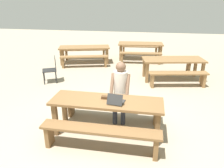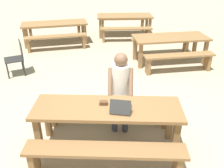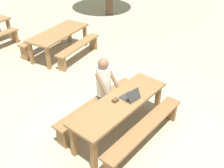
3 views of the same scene
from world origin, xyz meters
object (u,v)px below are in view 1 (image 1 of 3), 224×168
person_seated (120,88)px  picnic_table_mid (173,62)px  picnic_table_distant (84,49)px  small_pouch (104,97)px  laptop (116,101)px  plastic_chair (52,69)px  picnic_table_front (107,105)px  picnic_table_rear (141,45)px

person_seated → picnic_table_mid: bearing=65.8°
picnic_table_distant → small_pouch: bearing=-83.9°
laptop → person_seated: 0.63m
plastic_chair → picnic_table_distant: size_ratio=0.38×
laptop → picnic_table_distant: size_ratio=0.15×
laptop → plastic_chair: bearing=-39.0°
picnic_table_mid → person_seated: bearing=-125.1°
picnic_table_mid → picnic_table_distant: bearing=146.4°
picnic_table_front → plastic_chair: size_ratio=2.58×
small_pouch → person_seated: size_ratio=0.09×
picnic_table_front → laptop: bearing=-23.2°
picnic_table_rear → small_pouch: bearing=-98.3°
picnic_table_front → person_seated: (0.19, 0.54, 0.17)m
picnic_table_front → picnic_table_rear: 6.06m
plastic_chair → picnic_table_distant: bearing=144.8°
plastic_chair → picnic_table_rear: 4.37m
picnic_table_front → picnic_table_mid: (1.54, 3.55, -0.00)m
picnic_table_front → person_seated: size_ratio=1.61×
picnic_table_rear → picnic_table_distant: (-2.31, -1.02, -0.03)m
picnic_table_front → picnic_table_distant: size_ratio=0.98×
small_pouch → picnic_table_mid: (1.60, 3.48, -0.14)m
picnic_table_mid → picnic_table_distant: size_ratio=0.95×
laptop → picnic_table_mid: laptop is taller
laptop → picnic_table_mid: bearing=-103.0°
plastic_chair → picnic_table_distant: plastic_chair is taller
laptop → picnic_table_rear: (0.11, 6.14, -0.15)m
small_pouch → picnic_table_rear: small_pouch is taller
person_seated → picnic_table_rear: 5.52m
picnic_table_mid → picnic_table_rear: bearing=105.2°
picnic_table_front → small_pouch: small_pouch is taller
laptop → small_pouch: size_ratio=2.80×
small_pouch → picnic_table_mid: 3.84m
laptop → small_pouch: bearing=-24.0°
plastic_chair → picnic_table_distant: 2.46m
plastic_chair → small_pouch: bearing=16.0°
laptop → picnic_table_distant: laptop is taller
person_seated → plastic_chair: size_ratio=1.61×
person_seated → small_pouch: bearing=-117.7°
picnic_table_front → laptop: (0.20, -0.09, 0.16)m
small_pouch → person_seated: bearing=62.3°
person_seated → picnic_table_rear: person_seated is taller
picnic_table_front → small_pouch: 0.16m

